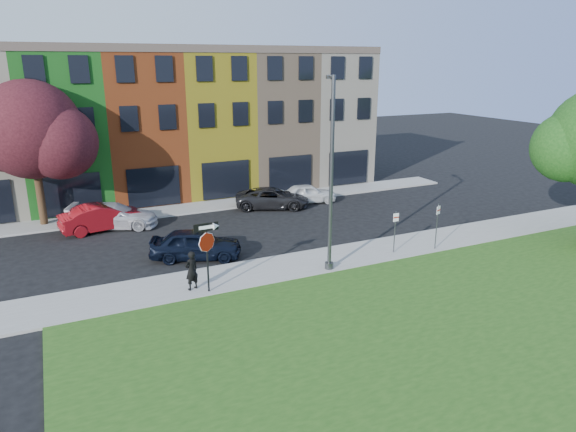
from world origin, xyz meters
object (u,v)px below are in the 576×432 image
stop_sign (207,243)px  man (192,270)px  sedan_near (196,244)px  street_lamp (331,175)px

stop_sign → man: (-0.57, 0.51, -1.30)m
sedan_near → stop_sign: bearing=-166.9°
stop_sign → street_lamp: size_ratio=0.34×
stop_sign → man: 1.51m
street_lamp → stop_sign: bearing=-154.0°
sedan_near → street_lamp: (5.30, -4.01, 3.79)m
man → stop_sign: bearing=117.4°
stop_sign → sedan_near: size_ratio=0.63×
sedan_near → street_lamp: street_lamp is taller
stop_sign → sedan_near: (0.62, 4.22, -1.52)m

